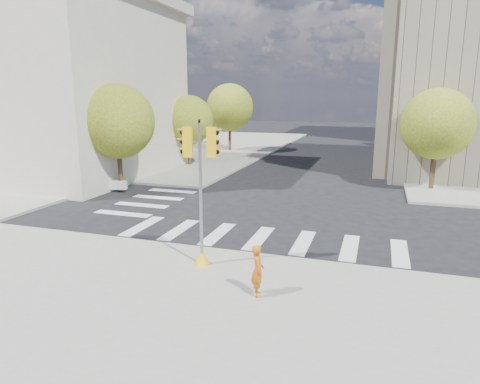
{
  "coord_description": "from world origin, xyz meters",
  "views": [
    {
      "loc": [
        4.29,
        -18.02,
        5.66
      ],
      "look_at": [
        -0.62,
        -2.93,
        2.1
      ],
      "focal_mm": 32.0,
      "sensor_mm": 36.0,
      "label": 1
    }
  ],
  "objects_px": {
    "photographer": "(258,270)",
    "planter_wall": "(78,184)",
    "lamp_near": "(439,113)",
    "lamp_far": "(421,108)",
    "traffic_signal": "(201,205)"
  },
  "relations": [
    {
      "from": "planter_wall",
      "to": "traffic_signal",
      "type": "bearing_deg",
      "value": -50.02
    },
    {
      "from": "lamp_far",
      "to": "traffic_signal",
      "type": "distance_m",
      "value": 34.91
    },
    {
      "from": "photographer",
      "to": "planter_wall",
      "type": "xyz_separation_m",
      "value": [
        -14.3,
        10.44,
        -0.5
      ]
    },
    {
      "from": "lamp_near",
      "to": "lamp_far",
      "type": "bearing_deg",
      "value": 90.0
    },
    {
      "from": "lamp_far",
      "to": "photographer",
      "type": "xyz_separation_m",
      "value": [
        -6.7,
        -35.22,
        -3.68
      ]
    },
    {
      "from": "planter_wall",
      "to": "photographer",
      "type": "bearing_deg",
      "value": -49.59
    },
    {
      "from": "planter_wall",
      "to": "lamp_far",
      "type": "bearing_deg",
      "value": 36.27
    },
    {
      "from": "lamp_far",
      "to": "traffic_signal",
      "type": "bearing_deg",
      "value": -105.1
    },
    {
      "from": "traffic_signal",
      "to": "planter_wall",
      "type": "xyz_separation_m",
      "value": [
        -11.92,
        8.84,
        -1.8
      ]
    },
    {
      "from": "traffic_signal",
      "to": "planter_wall",
      "type": "relative_size",
      "value": 0.8
    },
    {
      "from": "lamp_near",
      "to": "planter_wall",
      "type": "distance_m",
      "value": 23.97
    },
    {
      "from": "photographer",
      "to": "lamp_far",
      "type": "bearing_deg",
      "value": -35.7
    },
    {
      "from": "lamp_near",
      "to": "traffic_signal",
      "type": "relative_size",
      "value": 1.69
    },
    {
      "from": "photographer",
      "to": "planter_wall",
      "type": "height_order",
      "value": "photographer"
    },
    {
      "from": "lamp_near",
      "to": "traffic_signal",
      "type": "bearing_deg",
      "value": -114.82
    }
  ]
}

